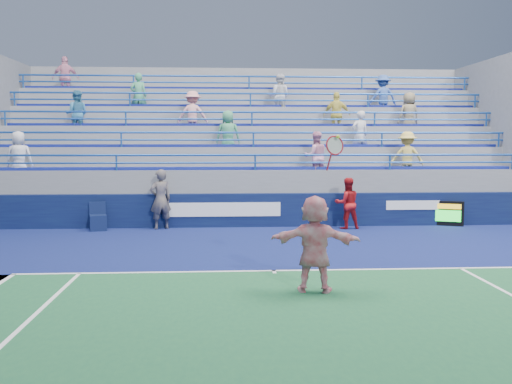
{
  "coord_description": "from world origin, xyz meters",
  "views": [
    {
      "loc": [
        -1.12,
        -11.97,
        2.77
      ],
      "look_at": [
        -0.23,
        2.5,
        1.5
      ],
      "focal_mm": 40.0,
      "sensor_mm": 36.0,
      "label": 1
    }
  ],
  "objects": [
    {
      "name": "bleacher_stand",
      "position": [
        0.0,
        10.27,
        1.54
      ],
      "size": [
        18.0,
        5.6,
        6.13
      ],
      "color": "slate",
      "rests_on": "ground"
    },
    {
      "name": "judge_chair",
      "position": [
        -4.97,
        5.99,
        0.29
      ],
      "size": [
        0.61,
        0.62,
        0.89
      ],
      "color": "#0C163B",
      "rests_on": "ground"
    },
    {
      "name": "sponsor_wall",
      "position": [
        0.0,
        6.5,
        0.55
      ],
      "size": [
        18.0,
        0.32,
        1.1
      ],
      "color": "#0A0F38",
      "rests_on": "ground"
    },
    {
      "name": "line_judge",
      "position": [
        -3.04,
        6.15,
        0.96
      ],
      "size": [
        0.82,
        0.7,
        1.91
      ],
      "primitive_type": "imported",
      "rotation": [
        0.0,
        0.0,
        3.55
      ],
      "color": "#161B3C",
      "rests_on": "ground"
    },
    {
      "name": "tennis_player",
      "position": [
        0.6,
        -1.7,
        0.91
      ],
      "size": [
        1.75,
        0.87,
        2.9
      ],
      "color": "white",
      "rests_on": "ground"
    },
    {
      "name": "ball_girl",
      "position": [
        2.89,
        5.88,
        0.82
      ],
      "size": [
        0.85,
        0.69,
        1.65
      ],
      "primitive_type": "imported",
      "rotation": [
        0.0,
        0.0,
        3.23
      ],
      "color": "#A31216",
      "rests_on": "ground"
    },
    {
      "name": "ground",
      "position": [
        0.0,
        0.0,
        0.0
      ],
      "size": [
        120.0,
        120.0,
        0.0
      ],
      "primitive_type": "plane",
      "color": "#333538"
    },
    {
      "name": "serve_speed_board",
      "position": [
        6.27,
        6.31,
        0.42
      ],
      "size": [
        1.16,
        0.58,
        0.83
      ],
      "color": "black",
      "rests_on": "ground"
    }
  ]
}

